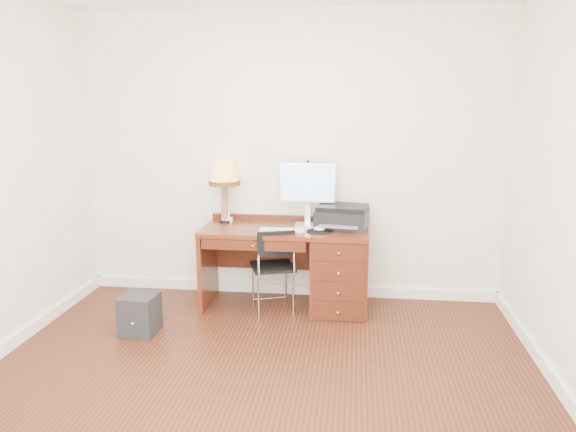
# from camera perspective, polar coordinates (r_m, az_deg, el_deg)

# --- Properties ---
(ground) EXTENTS (4.00, 4.00, 0.00)m
(ground) POSITION_cam_1_polar(r_m,az_deg,el_deg) (4.05, -2.88, -16.23)
(ground) COLOR #36170C
(ground) RESTS_ON ground
(room_shell) EXTENTS (4.00, 4.00, 4.00)m
(room_shell) POSITION_cam_1_polar(r_m,az_deg,el_deg) (4.59, -1.52, -11.97)
(room_shell) COLOR white
(room_shell) RESTS_ON ground
(desk) EXTENTS (1.50, 0.67, 0.75)m
(desk) POSITION_cam_1_polar(r_m,az_deg,el_deg) (5.15, 3.30, -4.94)
(desk) COLOR #5D2413
(desk) RESTS_ON ground
(monitor) EXTENTS (0.50, 0.16, 0.58)m
(monitor) POSITION_cam_1_polar(r_m,az_deg,el_deg) (5.14, 2.02, 3.06)
(monitor) COLOR silver
(monitor) RESTS_ON desk
(keyboard) EXTENTS (0.39, 0.11, 0.01)m
(keyboard) POSITION_cam_1_polar(r_m,az_deg,el_deg) (4.97, -0.63, -1.43)
(keyboard) COLOR white
(keyboard) RESTS_ON desk
(mouse_pad) EXTENTS (0.23, 0.23, 0.05)m
(mouse_pad) POSITION_cam_1_polar(r_m,az_deg,el_deg) (4.95, 3.22, -1.45)
(mouse_pad) COLOR black
(mouse_pad) RESTS_ON desk
(printer) EXTENTS (0.50, 0.42, 0.20)m
(printer) POSITION_cam_1_polar(r_m,az_deg,el_deg) (5.11, 5.54, -0.04)
(printer) COLOR black
(printer) RESTS_ON desk
(leg_lamp) EXTENTS (0.29, 0.29, 0.60)m
(leg_lamp) POSITION_cam_1_polar(r_m,az_deg,el_deg) (5.27, -6.50, 4.06)
(leg_lamp) COLOR black
(leg_lamp) RESTS_ON desk
(phone) EXTENTS (0.09, 0.09, 0.18)m
(phone) POSITION_cam_1_polar(r_m,az_deg,el_deg) (5.34, -6.16, -0.03)
(phone) COLOR white
(phone) RESTS_ON desk
(pen_cup) EXTENTS (0.08, 0.08, 0.10)m
(pen_cup) POSITION_cam_1_polar(r_m,az_deg,el_deg) (5.23, 3.42, -0.29)
(pen_cup) COLOR black
(pen_cup) RESTS_ON desk
(chair) EXTENTS (0.47, 0.47, 0.78)m
(chair) POSITION_cam_1_polar(r_m,az_deg,el_deg) (5.00, -1.67, -4.70)
(chair) COLOR black
(chair) RESTS_ON ground
(equipment_box) EXTENTS (0.29, 0.29, 0.33)m
(equipment_box) POSITION_cam_1_polar(r_m,az_deg,el_deg) (4.84, -14.83, -9.61)
(equipment_box) COLOR black
(equipment_box) RESTS_ON ground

